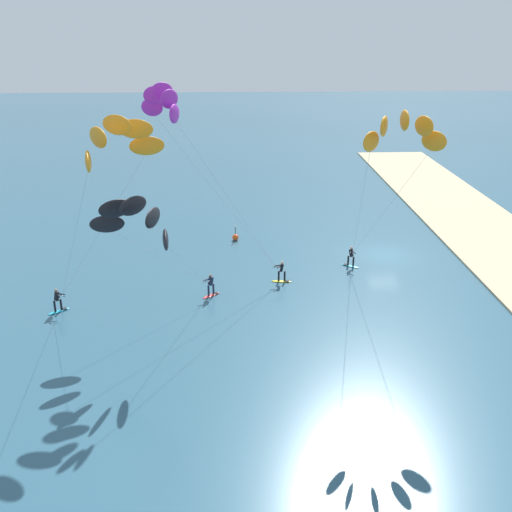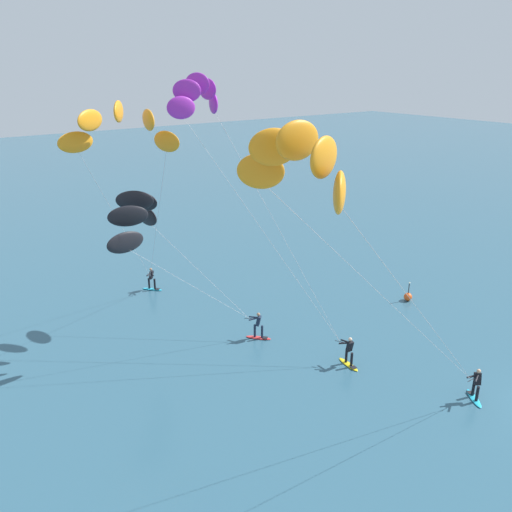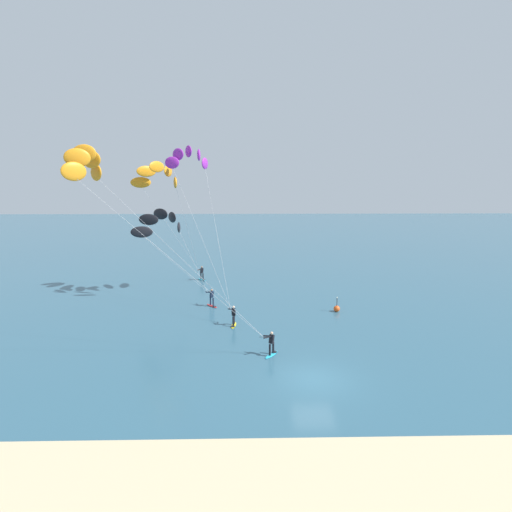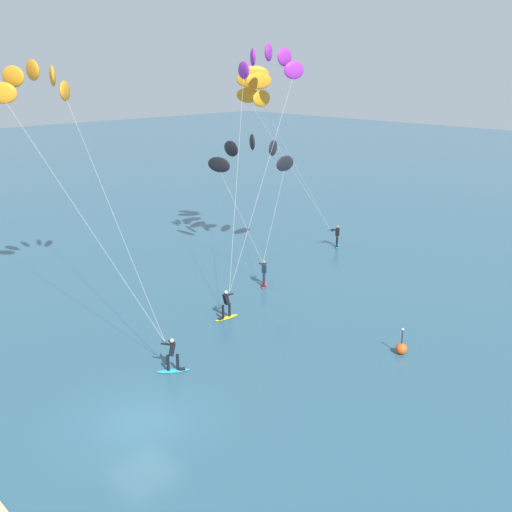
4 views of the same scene
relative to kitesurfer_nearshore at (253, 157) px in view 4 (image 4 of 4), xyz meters
The scene contains 6 objects.
ground_plane 23.25m from the kitesurfer_nearshore, 55.68° to the right, with size 240.00×240.00×0.00m, color #2D566B.
kitesurfer_nearshore is the anchor object (origin of this frame).
kitesurfer_mid_water 15.55m from the kitesurfer_nearshore, 93.63° to the right, with size 12.93×4.69×13.82m.
kitesurfer_far_out 4.56m from the kitesurfer_nearshore, 111.17° to the left, with size 7.18×8.57×13.51m.
kitesurfer_downwind 6.90m from the kitesurfer_nearshore, 30.19° to the right, with size 6.74×9.93×14.85m.
marker_buoy 18.84m from the kitesurfer_nearshore, 19.26° to the right, with size 0.56×0.56×1.38m.
Camera 4 is at (17.46, -10.56, 13.47)m, focal length 40.75 mm.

